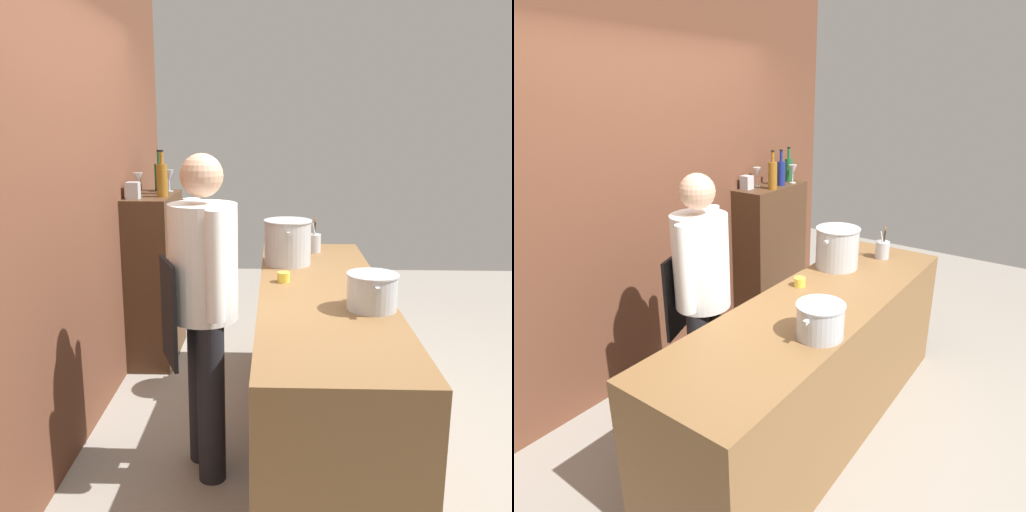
# 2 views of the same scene
# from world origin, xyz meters

# --- Properties ---
(ground_plane) EXTENTS (8.00, 8.00, 0.00)m
(ground_plane) POSITION_xyz_m (0.00, 0.00, 0.00)
(ground_plane) COLOR gray
(brick_back_panel) EXTENTS (4.40, 0.10, 3.00)m
(brick_back_panel) POSITION_xyz_m (0.00, 1.40, 1.50)
(brick_back_panel) COLOR brown
(brick_back_panel) RESTS_ON ground_plane
(prep_counter) EXTENTS (2.47, 0.70, 0.90)m
(prep_counter) POSITION_xyz_m (0.00, 0.00, 0.45)
(prep_counter) COLOR brown
(prep_counter) RESTS_ON ground_plane
(bar_cabinet) EXTENTS (0.76, 0.32, 1.28)m
(bar_cabinet) POSITION_xyz_m (1.18, 1.19, 0.64)
(bar_cabinet) COLOR #472D1C
(bar_cabinet) RESTS_ON ground_plane
(chef) EXTENTS (0.50, 0.40, 1.66)m
(chef) POSITION_xyz_m (-0.35, 0.62, 0.96)
(chef) COLOR black
(chef) RESTS_ON ground_plane
(stockpot_large) EXTENTS (0.37, 0.31, 0.29)m
(stockpot_large) POSITION_xyz_m (0.58, 0.18, 1.05)
(stockpot_large) COLOR #B7BABF
(stockpot_large) RESTS_ON prep_counter
(stockpot_small) EXTENTS (0.32, 0.26, 0.18)m
(stockpot_small) POSITION_xyz_m (-0.35, -0.21, 0.99)
(stockpot_small) COLOR #B7BABF
(stockpot_small) RESTS_ON prep_counter
(utensil_crock) EXTENTS (0.10, 0.10, 0.24)m
(utensil_crock) POSITION_xyz_m (0.95, -0.01, 0.97)
(utensil_crock) COLOR #B7BABF
(utensil_crock) RESTS_ON prep_counter
(butter_jar) EXTENTS (0.08, 0.08, 0.06)m
(butter_jar) POSITION_xyz_m (0.13, 0.21, 0.93)
(butter_jar) COLOR yellow
(butter_jar) RESTS_ON prep_counter
(wine_bottle_cobalt) EXTENTS (0.08, 0.08, 0.32)m
(wine_bottle_cobalt) POSITION_xyz_m (1.26, 1.13, 1.40)
(wine_bottle_cobalt) COLOR navy
(wine_bottle_cobalt) RESTS_ON bar_cabinet
(wine_bottle_green) EXTENTS (0.08, 0.08, 0.32)m
(wine_bottle_green) POSITION_xyz_m (1.48, 1.20, 1.40)
(wine_bottle_green) COLOR #1E592D
(wine_bottle_green) RESTS_ON bar_cabinet
(wine_bottle_amber) EXTENTS (0.08, 0.08, 0.34)m
(wine_bottle_amber) POSITION_xyz_m (1.07, 1.09, 1.41)
(wine_bottle_amber) COLOR #8C5919
(wine_bottle_amber) RESTS_ON bar_cabinet
(wine_glass_tall) EXTENTS (0.07, 0.07, 0.17)m
(wine_glass_tall) POSITION_xyz_m (1.08, 1.27, 1.40)
(wine_glass_tall) COLOR silver
(wine_glass_tall) RESTS_ON bar_cabinet
(wine_glass_short) EXTENTS (0.08, 0.08, 0.17)m
(wine_glass_short) POSITION_xyz_m (1.42, 1.11, 1.40)
(wine_glass_short) COLOR silver
(wine_glass_short) RESTS_ON bar_cabinet
(spice_tin_silver) EXTENTS (0.09, 0.09, 0.12)m
(spice_tin_silver) POSITION_xyz_m (0.93, 1.27, 1.34)
(spice_tin_silver) COLOR #B2B2B7
(spice_tin_silver) RESTS_ON bar_cabinet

